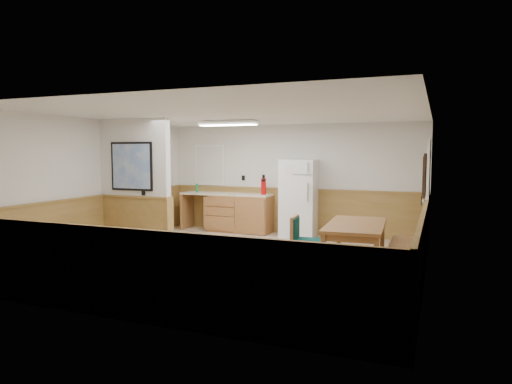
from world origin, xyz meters
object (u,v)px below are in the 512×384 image
at_px(fire_extinguisher, 264,186).
at_px(soap_bottle, 197,188).
at_px(dining_bench, 401,252).
at_px(refrigerator, 299,198).
at_px(dining_chair, 302,238).
at_px(dining_table, 356,229).

height_order(fire_extinguisher, soap_bottle, fire_extinguisher).
height_order(dining_bench, fire_extinguisher, fire_extinguisher).
relative_size(refrigerator, fire_extinguisher, 3.73).
bearing_deg(dining_bench, soap_bottle, 152.10).
bearing_deg(fire_extinguisher, dining_chair, -39.03).
distance_m(dining_bench, dining_chair, 1.53).
xyz_separation_m(dining_bench, dining_chair, (-1.51, -0.24, 0.15)).
relative_size(dining_table, dining_chair, 2.08).
relative_size(fire_extinguisher, soap_bottle, 2.22).
relative_size(dining_table, soap_bottle, 8.60).
distance_m(refrigerator, fire_extinguisher, 0.88).
distance_m(refrigerator, dining_chair, 2.87).
bearing_deg(dining_table, soap_bottle, 145.63).
bearing_deg(refrigerator, dining_chair, -75.82).
xyz_separation_m(refrigerator, fire_extinguisher, (-0.85, 0.03, 0.25)).
xyz_separation_m(refrigerator, dining_bench, (2.37, -2.48, -0.50)).
bearing_deg(dining_bench, fire_extinguisher, 141.07).
height_order(dining_table, dining_chair, dining_chair).
distance_m(dining_chair, soap_bottle, 4.44).
bearing_deg(soap_bottle, dining_bench, -26.96).
height_order(dining_bench, soap_bottle, soap_bottle).
height_order(refrigerator, dining_chair, refrigerator).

